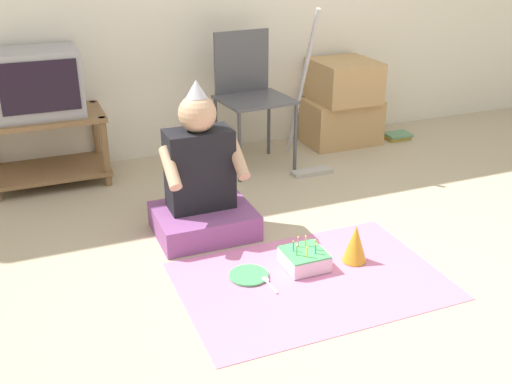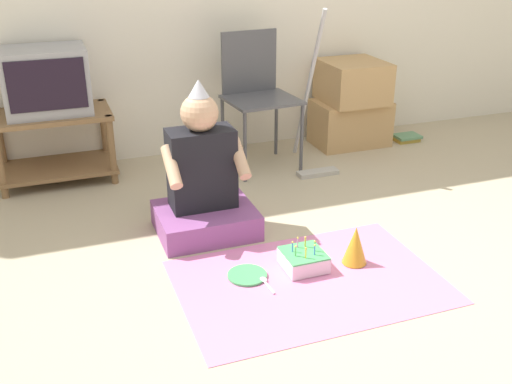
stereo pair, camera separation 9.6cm
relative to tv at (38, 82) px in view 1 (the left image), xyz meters
name	(u,v)px [view 1 (the left image)]	position (x,y,z in m)	size (l,w,h in m)	color
ground_plane	(368,282)	(1.27, -1.83, -0.66)	(16.00, 16.00, 0.00)	tan
tv_stand	(47,143)	(0.00, -0.01, -0.39)	(0.73, 0.45, 0.46)	olive
tv	(38,82)	(0.00, 0.00, 0.00)	(0.51, 0.39, 0.40)	#99999E
folding_chair	(249,88)	(1.32, -0.18, -0.12)	(0.49, 0.45, 0.90)	#4C4C51
cardboard_box_stack	(343,103)	(2.13, -0.04, -0.34)	(0.55, 0.46, 0.63)	tan
dust_mop	(306,126)	(1.64, -0.43, -0.35)	(0.28, 0.45, 1.08)	#B2ADA3
book_pile	(397,136)	(2.58, -0.14, -0.63)	(0.19, 0.14, 0.05)	#A88933
person_seated	(201,186)	(0.71, -1.04, -0.39)	(0.52, 0.43, 0.84)	#8C4C8C
party_cloth	(311,280)	(1.03, -1.72, -0.65)	(1.23, 0.83, 0.01)	pink
birthday_cake	(304,259)	(1.05, -1.59, -0.61)	(0.20, 0.20, 0.14)	silver
party_hat_blue	(355,243)	(1.31, -1.64, -0.55)	(0.12, 0.12, 0.20)	gold
paper_plate	(249,275)	(0.76, -1.58, -0.65)	(0.19, 0.19, 0.01)	#4CB266
plastic_spoon_near	(267,281)	(0.82, -1.66, -0.65)	(0.04, 0.15, 0.01)	white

